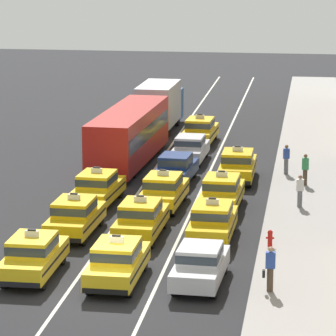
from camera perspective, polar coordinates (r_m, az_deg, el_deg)
The scene contains 24 objects.
ground_plane at distance 38.75m, azimuth -3.28°, elevation -7.03°, with size 160.00×160.00×0.00m, color #232326.
lane_stripe_left_center at distance 57.92m, azimuth -0.89°, elevation -0.25°, with size 0.14×80.00×0.01m, color silver.
lane_stripe_center_right at distance 57.51m, azimuth 2.26°, elevation -0.36°, with size 0.14×80.00×0.01m, color silver.
sidewalk_curb at distance 52.34m, azimuth 7.78°, elevation -1.73°, with size 4.00×90.00×0.15m, color #9E9993.
taxi_left_nearest at distance 40.74m, azimuth -7.49°, elevation -4.81°, with size 1.84×4.57×1.96m.
taxi_left_second at distance 46.03m, azimuth -5.19°, elevation -2.67°, with size 1.94×4.61×1.96m.
taxi_left_third at distance 51.00m, azimuth -3.94°, elevation -1.10°, with size 2.06×4.65×1.96m.
bus_left_fourth at distance 59.70m, azimuth -2.18°, elevation 1.92°, with size 3.03×11.31×3.22m.
box_truck_left_fifth at distance 70.29m, azimuth -0.44°, elevation 3.57°, with size 2.44×7.02×3.27m.
taxi_center_nearest at distance 39.70m, azimuth -2.84°, elevation -5.19°, with size 1.88×4.58×1.96m.
taxi_center_second at distance 45.49m, azimuth -1.52°, elevation -2.81°, with size 1.94×4.61×1.96m.
taxi_center_third at distance 50.36m, azimuth -0.26°, elevation -1.25°, with size 2.00×4.63×1.96m.
sedan_center_fourth at distance 55.31m, azimuth 0.43°, elevation 0.01°, with size 2.04×4.41×1.58m.
sedan_center_fifth at distance 60.39m, azimuth 1.24°, elevation 1.11°, with size 1.89×4.35×1.58m.
taxi_center_sixth at distance 65.70m, azimuth 1.79°, elevation 2.10°, with size 1.99×4.63×1.96m.
sedan_right_nearest at distance 39.48m, azimuth 1.79°, elevation -5.33°, with size 1.94×4.37×1.58m.
taxi_right_second at distance 45.09m, azimuth 2.48°, elevation -2.96°, with size 1.89×4.59×1.96m.
taxi_right_third at distance 50.16m, azimuth 3.00°, elevation -1.32°, with size 1.94×4.61×1.96m.
taxi_right_fourth at distance 55.99m, azimuth 3.88°, elevation 0.17°, with size 1.83×4.56×1.96m.
pedestrian_near_crosswalk at distance 38.49m, azimuth 5.68°, elevation -5.59°, with size 0.47×0.24×1.74m.
pedestrian_mid_block at distance 57.14m, azimuth 6.58°, elevation 0.49°, with size 0.36×0.24×1.65m.
pedestrian_by_storefront at distance 50.36m, azimuth 7.34°, elevation -1.26°, with size 0.36×0.24×1.59m.
pedestrian_trailing at distance 54.75m, azimuth 7.62°, elevation -0.07°, with size 0.36×0.24×1.68m.
fire_hydrant at distance 44.01m, azimuth 5.69°, elevation -3.86°, with size 0.36×0.22×0.73m.
Camera 1 is at (7.41, -35.67, 13.21)m, focal length 109.83 mm.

